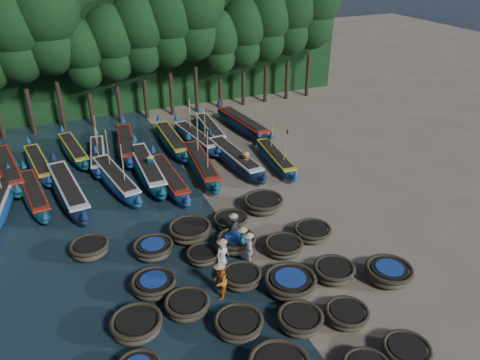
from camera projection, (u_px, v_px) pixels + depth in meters
name	position (u px, v px, depth m)	size (l,w,h in m)	color
ground	(235.00, 239.00, 24.81)	(120.00, 120.00, 0.00)	#806E5D
foliage_wall	(132.00, 52.00, 41.52)	(40.00, 3.00, 10.00)	black
coracle_4	(407.00, 351.00, 17.70)	(2.08, 2.08, 0.63)	brown
coracle_6	(239.00, 324.00, 18.87)	(2.36, 2.36, 0.71)	brown
coracle_7	(300.00, 320.00, 19.06)	(2.12, 2.12, 0.72)	brown
coracle_8	(347.00, 315.00, 19.36)	(2.09, 2.09, 0.68)	brown
coracle_9	(389.00, 273.00, 21.67)	(2.65, 2.65, 0.78)	brown
coracle_10	(137.00, 325.00, 18.77)	(2.14, 2.14, 0.78)	brown
coracle_11	(187.00, 305.00, 19.81)	(1.96, 1.96, 0.73)	brown
coracle_12	(241.00, 277.00, 21.42)	(2.22, 2.22, 0.73)	brown
coracle_13	(290.00, 283.00, 21.03)	(2.95, 2.95, 0.79)	brown
coracle_14	(334.00, 271.00, 21.76)	(2.34, 2.34, 0.76)	brown
coracle_15	(154.00, 284.00, 20.98)	(2.17, 2.17, 0.74)	brown
coracle_16	(203.00, 256.00, 22.96)	(1.85, 1.85, 0.63)	brown
coracle_17	(236.00, 242.00, 23.79)	(2.25, 2.25, 0.79)	brown
coracle_18	(284.00, 247.00, 23.55)	(1.97, 1.97, 0.71)	brown
coracle_19	(312.00, 232.00, 24.68)	(2.32, 2.32, 0.71)	brown
coracle_20	(90.00, 249.00, 23.34)	(2.07, 2.07, 0.77)	brown
coracle_21	(153.00, 249.00, 23.36)	(2.24, 2.24, 0.74)	brown
coracle_22	(190.00, 231.00, 24.67)	(2.44, 2.44, 0.84)	brown
coracle_23	(231.00, 221.00, 25.74)	(1.98, 1.98, 0.64)	brown
coracle_24	(263.00, 203.00, 27.19)	(2.36, 2.36, 0.82)	brown
long_boat_1	(34.00, 194.00, 28.06)	(2.23, 7.50, 1.33)	#0D3E4C
long_boat_2	(68.00, 190.00, 28.34)	(2.56, 8.92, 1.58)	#0F203A
long_boat_3	(116.00, 179.00, 29.69)	(2.73, 8.19, 3.52)	navy
long_boat_4	(147.00, 169.00, 30.93)	(1.69, 8.85, 1.56)	#0D3E4C
long_boat_5	(169.00, 178.00, 29.91)	(1.51, 7.87, 1.39)	navy
long_boat_6	(201.00, 165.00, 31.50)	(2.28, 8.43, 3.60)	#0D3E4C
long_boat_7	(234.00, 158.00, 32.42)	(2.12, 8.52, 1.50)	#0F203A
long_boat_8	(276.00, 158.00, 32.60)	(2.07, 7.27, 3.11)	navy
long_boat_9	(8.00, 169.00, 30.82)	(2.82, 8.75, 1.56)	#0D3E4C
long_boat_10	(39.00, 164.00, 31.72)	(2.31, 7.45, 1.32)	navy
long_boat_11	(74.00, 150.00, 33.80)	(2.18, 7.33, 1.30)	#0D3E4C
long_boat_12	(98.00, 155.00, 33.02)	(2.17, 7.25, 3.10)	navy
long_boat_13	(127.00, 144.00, 34.63)	(2.53, 8.24, 1.46)	navy
long_boat_14	(171.00, 140.00, 35.27)	(1.55, 8.10, 1.43)	#0D3E4C
long_boat_15	(196.00, 138.00, 35.74)	(2.31, 7.68, 3.29)	navy
long_boat_16	(210.00, 129.00, 37.43)	(1.82, 7.42, 1.31)	#0D3E4C
long_boat_17	(243.00, 124.00, 38.11)	(2.47, 8.88, 1.57)	#0F203A
fisherman_0	(222.00, 252.00, 22.44)	(0.87, 0.75, 1.71)	silver
fisherman_1	(242.00, 240.00, 23.14)	(0.67, 0.70, 1.81)	#1A676E
fisherman_2	(220.00, 280.00, 20.45)	(1.06, 1.10, 1.98)	#C35F1A
fisherman_3	(233.00, 227.00, 24.36)	(1.17, 1.05, 1.77)	black
fisherman_4	(249.00, 249.00, 22.42)	(0.76, 1.15, 2.01)	silver
fisherman_5	(151.00, 167.00, 30.55)	(0.72, 1.55, 1.81)	#1A676E
fisherman_6	(246.00, 163.00, 31.17)	(0.89, 0.76, 1.74)	#C35F1A
tree_3	(13.00, 32.00, 34.07)	(4.92, 4.92, 11.60)	black
tree_4	(45.00, 20.00, 34.57)	(5.34, 5.34, 12.58)	black
tree_5	(83.00, 54.00, 36.64)	(3.68, 3.68, 8.68)	black
tree_6	(111.00, 43.00, 37.14)	(4.09, 4.09, 9.65)	black
tree_7	(139.00, 32.00, 37.63)	(4.51, 4.51, 10.63)	black
tree_8	(166.00, 22.00, 38.12)	(4.92, 4.92, 11.60)	black
tree_9	(193.00, 11.00, 38.62)	(5.34, 5.34, 12.58)	black
tree_10	(219.00, 42.00, 40.69)	(3.68, 3.68, 8.68)	black
tree_11	(244.00, 32.00, 41.19)	(4.09, 4.09, 9.65)	black
tree_12	(267.00, 23.00, 41.68)	(4.51, 4.51, 10.63)	black
tree_13	(290.00, 13.00, 42.18)	(4.92, 4.92, 11.60)	black
tree_14	(313.00, 4.00, 42.67)	(5.34, 5.34, 12.58)	black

